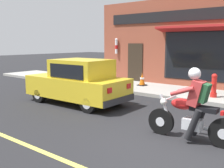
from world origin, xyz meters
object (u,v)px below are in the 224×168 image
at_px(motorcycle_with_rider, 192,111).
at_px(traffic_cone, 142,79).
at_px(trash_bin, 90,73).
at_px(car_hatchback, 78,82).
at_px(fire_hydrant, 214,86).

relative_size(motorcycle_with_rider, traffic_cone, 3.37).
distance_m(traffic_cone, trash_bin, 2.68).
xyz_separation_m(traffic_cone, trash_bin, (-0.87, 2.53, 0.20)).
bearing_deg(car_hatchback, fire_hydrant, -46.69).
bearing_deg(fire_hydrant, motorcycle_with_rider, -168.41).
bearing_deg(motorcycle_with_rider, traffic_cone, 41.12).
bearing_deg(traffic_cone, trash_bin, 109.06).
height_order(motorcycle_with_rider, fire_hydrant, motorcycle_with_rider).
xyz_separation_m(motorcycle_with_rider, car_hatchback, (0.99, 4.52, 0.09)).
height_order(motorcycle_with_rider, traffic_cone, motorcycle_with_rider).
relative_size(car_hatchback, traffic_cone, 6.35).
xyz_separation_m(car_hatchback, fire_hydrant, (3.41, -3.62, -0.19)).
distance_m(motorcycle_with_rider, fire_hydrant, 4.49).
bearing_deg(trash_bin, car_hatchback, -142.87).
height_order(fire_hydrant, trash_bin, trash_bin).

